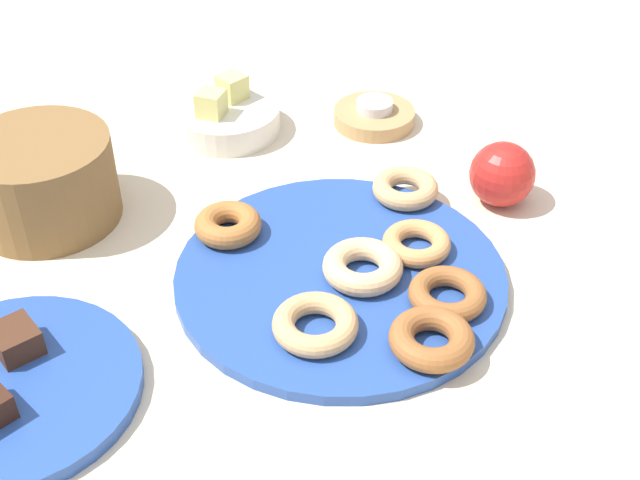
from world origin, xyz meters
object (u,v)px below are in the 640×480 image
at_px(brownie_far, 16,340).
at_px(tealight, 375,105).
at_px(fruit_bowl, 226,119).
at_px(apple, 502,174).
at_px(basket, 42,180).
at_px(donut_plate, 340,276).
at_px(cake_plate, 12,388).
at_px(donut_1, 228,225).
at_px(donut_4, 363,267).
at_px(melon_chunk_left, 211,103).
at_px(candle_holder, 374,117).
at_px(donut_5, 405,188).
at_px(donut_6, 432,339).
at_px(melon_chunk_right, 232,87).
at_px(donut_2, 315,324).
at_px(donut_3, 447,294).

distance_m(brownie_far, tealight, 0.62).
bearing_deg(fruit_bowl, apple, -76.50).
bearing_deg(basket, donut_plate, -69.44).
bearing_deg(cake_plate, donut_1, 0.97).
bearing_deg(tealight, donut_4, -145.51).
distance_m(brownie_far, melon_chunk_left, 0.47).
bearing_deg(cake_plate, brownie_far, 45.00).
xyz_separation_m(donut_plate, fruit_bowl, (0.16, 0.34, 0.01)).
distance_m(donut_4, apple, 0.25).
height_order(donut_4, candle_holder, donut_4).
xyz_separation_m(donut_5, candle_holder, (0.14, 0.15, -0.02)).
bearing_deg(candle_holder, apple, -103.52).
distance_m(donut_6, fruit_bowl, 0.52).
bearing_deg(melon_chunk_left, melon_chunk_right, 12.09).
distance_m(donut_6, melon_chunk_left, 0.51).
distance_m(donut_1, cake_plate, 0.31).
xyz_separation_m(donut_plate, apple, (0.25, -0.06, 0.03)).
height_order(donut_plate, candle_holder, candle_holder).
bearing_deg(brownie_far, donut_2, -45.32).
bearing_deg(donut_4, tealight, 34.49).
bearing_deg(fruit_bowl, candle_holder, -44.79).
height_order(donut_plate, donut_4, donut_4).
bearing_deg(donut_5, donut_6, -139.50).
bearing_deg(donut_4, donut_plate, 111.28).
bearing_deg(donut_plate, basket, 110.56).
bearing_deg(donut_5, cake_plate, 167.50).
bearing_deg(tealight, basket, 158.46).
height_order(donut_plate, fruit_bowl, fruit_bowl).
height_order(donut_6, tealight, donut_6).
distance_m(cake_plate, basket, 0.30).
bearing_deg(basket, apple, -47.22).
xyz_separation_m(donut_2, candle_holder, (0.41, 0.23, -0.02)).
bearing_deg(melon_chunk_right, fruit_bowl, -156.80).
distance_m(cake_plate, fruit_bowl, 0.54).
bearing_deg(donut_1, melon_chunk_left, 49.41).
bearing_deg(donut_5, donut_2, -164.99).
bearing_deg(melon_chunk_left, donut_5, -83.03).
xyz_separation_m(donut_3, basket, (-0.17, 0.48, 0.03)).
relative_size(donut_plate, melon_chunk_left, 10.51).
xyz_separation_m(melon_chunk_right, apple, (0.07, -0.41, -0.01)).
relative_size(cake_plate, brownie_far, 5.39).
relative_size(brownie_far, fruit_bowl, 0.31).
bearing_deg(donut_4, cake_plate, 154.58).
distance_m(donut_plate, tealight, 0.36).
xyz_separation_m(fruit_bowl, melon_chunk_right, (0.03, 0.01, 0.04)).
xyz_separation_m(donut_2, melon_chunk_right, (0.28, 0.39, 0.03)).
xyz_separation_m(donut_plate, candle_holder, (0.31, 0.18, 0.00)).
bearing_deg(candle_holder, donut_5, -132.74).
height_order(fruit_bowl, melon_chunk_right, melon_chunk_right).
xyz_separation_m(donut_2, donut_6, (0.06, -0.11, 0.00)).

